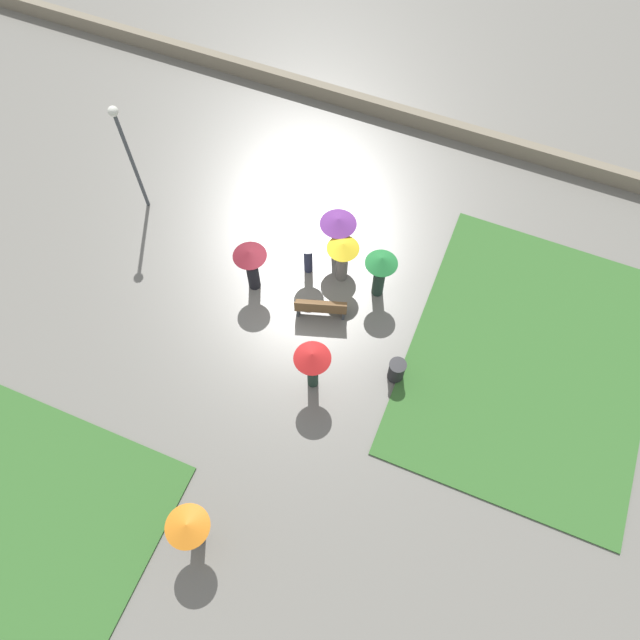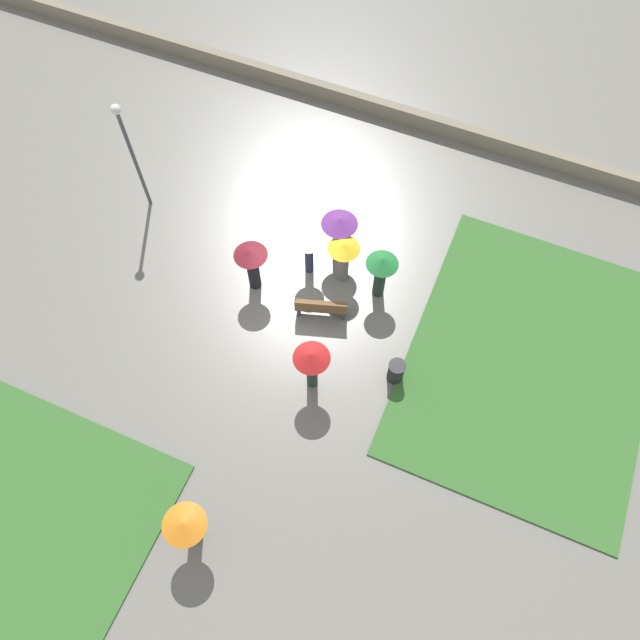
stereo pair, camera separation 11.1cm
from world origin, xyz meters
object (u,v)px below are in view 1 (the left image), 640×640
at_px(lamp_post, 126,146).
at_px(crowd_person_white, 308,245).
at_px(crowd_person_maroon, 251,263).
at_px(crowd_person_purple, 338,230).
at_px(trash_bin, 396,371).
at_px(crowd_person_green, 381,269).
at_px(crowd_person_red, 312,362).
at_px(lone_walker_far_path, 190,529).
at_px(crowd_person_yellow, 343,255).
at_px(park_bench, 321,308).

xyz_separation_m(lamp_post, crowd_person_white, (-6.25, 0.36, -1.46)).
xyz_separation_m(crowd_person_maroon, crowd_person_purple, (-2.04, -2.10, 0.14)).
bearing_deg(trash_bin, lamp_post, -15.91).
distance_m(crowd_person_green, crowd_person_white, 2.39).
distance_m(lamp_post, crowd_person_red, 9.01).
xyz_separation_m(trash_bin, crowd_person_green, (1.51, -2.59, 0.93)).
bearing_deg(trash_bin, crowd_person_purple, -46.53).
bearing_deg(crowd_person_red, crowd_person_green, -100.38).
relative_size(crowd_person_white, crowd_person_purple, 0.93).
bearing_deg(lamp_post, crowd_person_red, 153.16).
bearing_deg(lone_walker_far_path, crowd_person_green, -43.66).
height_order(crowd_person_red, crowd_person_white, crowd_person_red).
bearing_deg(trash_bin, crowd_person_maroon, -13.95).
height_order(trash_bin, crowd_person_red, crowd_person_red).
bearing_deg(lamp_post, crowd_person_purple, -175.69).
relative_size(lamp_post, crowd_person_yellow, 2.37).
bearing_deg(crowd_person_maroon, crowd_person_green, -30.31).
relative_size(park_bench, crowd_person_purple, 0.85).
relative_size(crowd_person_green, crowd_person_red, 0.97).
height_order(crowd_person_maroon, lone_walker_far_path, crowd_person_maroon).
distance_m(crowd_person_green, crowd_person_maroon, 3.98).
bearing_deg(trash_bin, crowd_person_white, -33.02).
bearing_deg(crowd_person_white, lone_walker_far_path, 123.43).
distance_m(trash_bin, crowd_person_white, 4.74).
bearing_deg(park_bench, crowd_person_white, -72.28).
bearing_deg(lamp_post, crowd_person_green, 177.99).
relative_size(park_bench, lone_walker_far_path, 0.91).
xyz_separation_m(park_bench, crowd_person_maroon, (2.41, -0.22, 0.81)).
bearing_deg(park_bench, crowd_person_maroon, -23.02).
distance_m(crowd_person_red, crowd_person_yellow, 3.86).
distance_m(crowd_person_white, crowd_person_yellow, 1.13).
bearing_deg(park_bench, lamp_post, -31.75).
bearing_deg(crowd_person_yellow, crowd_person_green, 138.67).
relative_size(crowd_person_red, lone_walker_far_path, 1.09).
xyz_separation_m(lamp_post, crowd_person_yellow, (-7.37, 0.21, -1.55)).
xyz_separation_m(crowd_person_green, lone_walker_far_path, (1.78, 8.97, -0.06)).
xyz_separation_m(crowd_person_red, crowd_person_maroon, (3.07, -2.44, -0.22)).
relative_size(park_bench, lamp_post, 0.38).
height_order(lamp_post, crowd_person_white, lamp_post).
relative_size(crowd_person_maroon, crowd_person_yellow, 1.02).
xyz_separation_m(crowd_person_maroon, crowd_person_yellow, (-2.49, -1.37, 0.01)).
bearing_deg(crowd_person_purple, crowd_person_green, -16.73).
bearing_deg(crowd_person_red, crowd_person_white, -65.02).
bearing_deg(crowd_person_green, park_bench, -108.20).
height_order(trash_bin, crowd_person_maroon, crowd_person_maroon).
bearing_deg(lamp_post, crowd_person_maroon, 162.02).
xyz_separation_m(crowd_person_purple, lone_walker_far_path, (0.05, 9.80, -0.12)).
xyz_separation_m(lamp_post, crowd_person_green, (-8.64, 0.30, -1.47)).
height_order(trash_bin, lone_walker_far_path, lone_walker_far_path).
relative_size(crowd_person_purple, lone_walker_far_path, 1.07).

